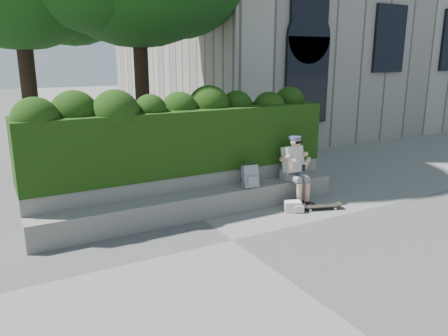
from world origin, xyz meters
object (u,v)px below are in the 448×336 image
backpack_plaid (250,176)px  person (294,167)px  backpack_ground (293,206)px  skateboard (321,206)px

backpack_plaid → person: bearing=4.1°
person → backpack_ground: 0.86m
person → backpack_ground: bearing=-129.2°
person → skateboard: size_ratio=1.82×
person → skateboard: bearing=-72.0°
skateboard → backpack_ground: backpack_ground is taller
person → backpack_plaid: bearing=175.4°
person → backpack_plaid: (-1.01, 0.08, -0.08)m
skateboard → backpack_ground: (-0.56, 0.19, 0.04)m
skateboard → backpack_ground: size_ratio=2.43×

